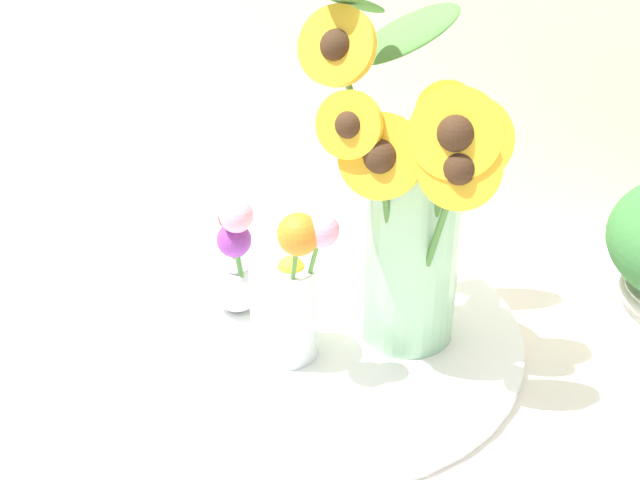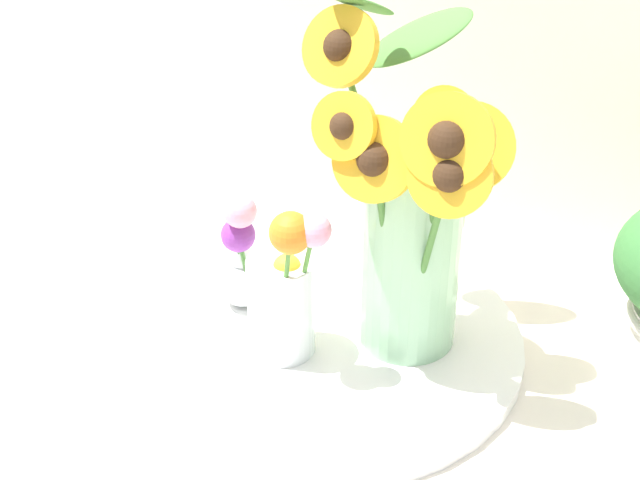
# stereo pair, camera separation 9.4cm
# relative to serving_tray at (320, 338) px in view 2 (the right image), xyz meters

# --- Properties ---
(ground_plane) EXTENTS (6.00, 6.00, 0.00)m
(ground_plane) POSITION_rel_serving_tray_xyz_m (0.03, -0.09, -0.01)
(ground_plane) COLOR silver
(serving_tray) EXTENTS (0.46, 0.46, 0.02)m
(serving_tray) POSITION_rel_serving_tray_xyz_m (0.00, 0.00, 0.00)
(serving_tray) COLOR white
(serving_tray) RESTS_ON ground_plane
(mason_jar_sunflowers) EXTENTS (0.24, 0.23, 0.39)m
(mason_jar_sunflowers) POSITION_rel_serving_tray_xyz_m (0.09, 0.03, 0.16)
(mason_jar_sunflowers) COLOR #99CC9E
(mason_jar_sunflowers) RESTS_ON serving_tray
(vase_small_center) EXTENTS (0.10, 0.09, 0.19)m
(vase_small_center) POSITION_rel_serving_tray_xyz_m (-0.02, -0.05, 0.09)
(vase_small_center) COLOR white
(vase_small_center) RESTS_ON serving_tray
(vase_bulb_right) EXTENTS (0.06, 0.07, 0.16)m
(vase_bulb_right) POSITION_rel_serving_tray_xyz_m (-0.10, 0.01, 0.08)
(vase_bulb_right) COLOR white
(vase_bulb_right) RESTS_ON serving_tray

